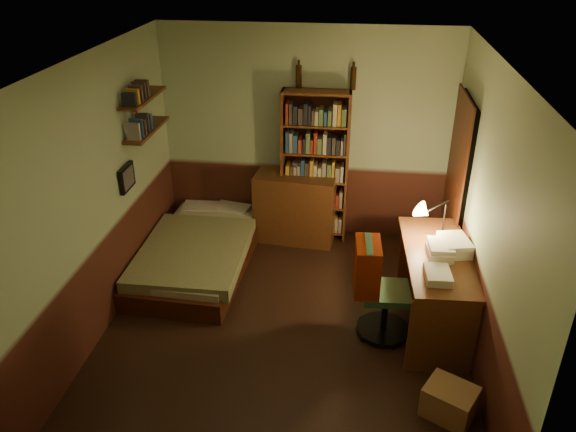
# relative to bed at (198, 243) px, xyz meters

# --- Properties ---
(floor) EXTENTS (3.50, 4.00, 0.02)m
(floor) POSITION_rel_bed_xyz_m (1.14, -0.97, -0.31)
(floor) COLOR black
(floor) RESTS_ON ground
(ceiling) EXTENTS (3.50, 4.00, 0.02)m
(ceiling) POSITION_rel_bed_xyz_m (1.14, -0.97, 2.31)
(ceiling) COLOR silver
(ceiling) RESTS_ON wall_back
(wall_back) EXTENTS (3.50, 0.02, 2.60)m
(wall_back) POSITION_rel_bed_xyz_m (1.14, 1.04, 1.00)
(wall_back) COLOR #A3BA90
(wall_back) RESTS_ON ground
(wall_left) EXTENTS (0.02, 4.00, 2.60)m
(wall_left) POSITION_rel_bed_xyz_m (-0.62, -0.97, 1.00)
(wall_left) COLOR #A3BA90
(wall_left) RESTS_ON ground
(wall_right) EXTENTS (0.02, 4.00, 2.60)m
(wall_right) POSITION_rel_bed_xyz_m (2.90, -0.97, 1.00)
(wall_right) COLOR #A3BA90
(wall_right) RESTS_ON ground
(wall_front) EXTENTS (3.50, 0.02, 2.60)m
(wall_front) POSITION_rel_bed_xyz_m (1.14, -2.98, 1.00)
(wall_front) COLOR #A3BA90
(wall_front) RESTS_ON ground
(doorway) EXTENTS (0.06, 0.90, 2.00)m
(doorway) POSITION_rel_bed_xyz_m (2.86, 0.33, 0.70)
(doorway) COLOR black
(doorway) RESTS_ON ground
(door_trim) EXTENTS (0.02, 0.98, 2.08)m
(door_trim) POSITION_rel_bed_xyz_m (2.83, 0.33, 0.70)
(door_trim) COLOR #38170A
(door_trim) RESTS_ON ground
(bed) EXTENTS (1.19, 2.10, 0.61)m
(bed) POSITION_rel_bed_xyz_m (0.00, 0.00, 0.00)
(bed) COLOR olive
(bed) RESTS_ON ground
(dresser) EXTENTS (1.02, 0.58, 0.87)m
(dresser) POSITION_rel_bed_xyz_m (1.04, 0.80, 0.13)
(dresser) COLOR #562D15
(dresser) RESTS_ON ground
(mini_stereo) EXTENTS (0.29, 0.23, 0.14)m
(mini_stereo) POSITION_rel_bed_xyz_m (1.14, 0.92, 0.63)
(mini_stereo) COLOR #B2B2B7
(mini_stereo) RESTS_ON dresser
(bookshelf) EXTENTS (0.81, 0.26, 1.89)m
(bookshelf) POSITION_rel_bed_xyz_m (1.26, 0.88, 0.64)
(bookshelf) COLOR #562D15
(bookshelf) RESTS_ON ground
(bottle_left) EXTENTS (0.08, 0.08, 0.26)m
(bottle_left) POSITION_rel_bed_xyz_m (1.05, 0.99, 1.71)
(bottle_left) COLOR black
(bottle_left) RESTS_ON bookshelf
(bottle_right) EXTENTS (0.09, 0.09, 0.25)m
(bottle_right) POSITION_rel_bed_xyz_m (1.67, 0.99, 1.71)
(bottle_right) COLOR black
(bottle_right) RESTS_ON bookshelf
(desk) EXTENTS (0.68, 1.51, 0.79)m
(desk) POSITION_rel_bed_xyz_m (2.58, -0.73, 0.09)
(desk) COLOR #562D15
(desk) RESTS_ON ground
(paper_stack) EXTENTS (0.32, 0.39, 0.14)m
(paper_stack) POSITION_rel_bed_xyz_m (2.73, -0.66, 0.56)
(paper_stack) COLOR silver
(paper_stack) RESTS_ON desk
(desk_lamp) EXTENTS (0.20, 0.20, 0.66)m
(desk_lamp) POSITION_rel_bed_xyz_m (2.65, -0.36, 0.82)
(desk_lamp) COLOR black
(desk_lamp) RESTS_ON desk
(office_chair) EXTENTS (0.46, 0.41, 0.88)m
(office_chair) POSITION_rel_bed_xyz_m (2.11, -0.96, 0.14)
(office_chair) COLOR #336240
(office_chair) RESTS_ON ground
(red_jacket) EXTENTS (0.28, 0.44, 0.49)m
(red_jacket) POSITION_rel_bed_xyz_m (1.89, -0.80, 0.83)
(red_jacket) COLOR #9A2806
(red_jacket) RESTS_ON office_chair
(wall_shelf_lower) EXTENTS (0.20, 0.90, 0.03)m
(wall_shelf_lower) POSITION_rel_bed_xyz_m (-0.50, 0.13, 1.30)
(wall_shelf_lower) COLOR #562D15
(wall_shelf_lower) RESTS_ON wall_left
(wall_shelf_upper) EXTENTS (0.20, 0.90, 0.03)m
(wall_shelf_upper) POSITION_rel_bed_xyz_m (-0.50, 0.13, 1.65)
(wall_shelf_upper) COLOR #562D15
(wall_shelf_upper) RESTS_ON wall_left
(framed_picture) EXTENTS (0.04, 0.32, 0.26)m
(framed_picture) POSITION_rel_bed_xyz_m (-0.58, -0.37, 0.95)
(framed_picture) COLOR black
(framed_picture) RESTS_ON wall_left
(cardboard_box_b) EXTENTS (0.50, 0.47, 0.27)m
(cardboard_box_b) POSITION_rel_bed_xyz_m (2.62, -1.95, -0.17)
(cardboard_box_b) COLOR #A37749
(cardboard_box_b) RESTS_ON ground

